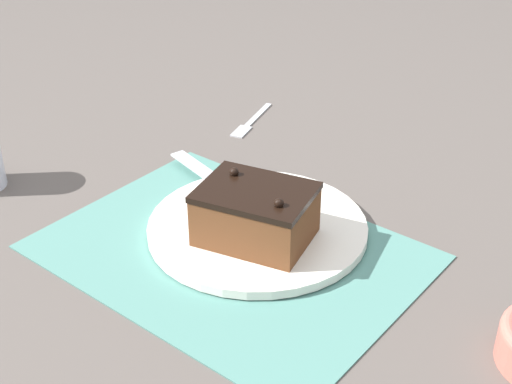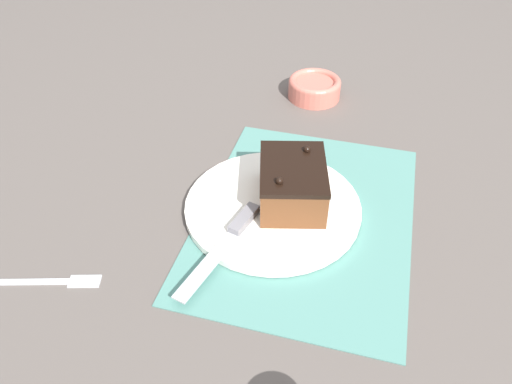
# 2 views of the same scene
# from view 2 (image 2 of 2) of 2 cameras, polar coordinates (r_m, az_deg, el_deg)

# --- Properties ---
(ground_plane) EXTENTS (3.00, 3.00, 0.00)m
(ground_plane) POSITION_cam_2_polar(r_m,az_deg,el_deg) (0.82, 5.69, -2.91)
(ground_plane) COLOR #544C47
(placemat_woven) EXTENTS (0.46, 0.34, 0.00)m
(placemat_woven) POSITION_cam_2_polar(r_m,az_deg,el_deg) (0.82, 5.69, -2.81)
(placemat_woven) COLOR slate
(placemat_woven) RESTS_ON ground_plane
(cake_plate) EXTENTS (0.29, 0.29, 0.01)m
(cake_plate) POSITION_cam_2_polar(r_m,az_deg,el_deg) (0.82, 1.86, -1.92)
(cake_plate) COLOR white
(cake_plate) RESTS_ON placemat_woven
(chocolate_cake) EXTENTS (0.16, 0.14, 0.08)m
(chocolate_cake) POSITION_cam_2_polar(r_m,az_deg,el_deg) (0.81, 4.20, 0.99)
(chocolate_cake) COLOR brown
(chocolate_cake) RESTS_ON cake_plate
(serving_knife) EXTENTS (0.21, 0.07, 0.01)m
(serving_knife) POSITION_cam_2_polar(r_m,az_deg,el_deg) (0.76, -2.72, -4.80)
(serving_knife) COLOR slate
(serving_knife) RESTS_ON cake_plate
(small_bowl) EXTENTS (0.11, 0.11, 0.05)m
(small_bowl) POSITION_cam_2_polar(r_m,az_deg,el_deg) (1.13, 6.70, 11.80)
(small_bowl) COLOR #C66656
(small_bowl) RESTS_ON ground_plane
(dessert_fork) EXTENTS (0.06, 0.15, 0.01)m
(dessert_fork) POSITION_cam_2_polar(r_m,az_deg,el_deg) (0.78, -21.72, -9.43)
(dessert_fork) COLOR #B7BABF
(dessert_fork) RESTS_ON ground_plane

